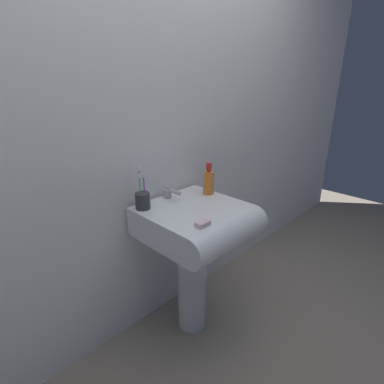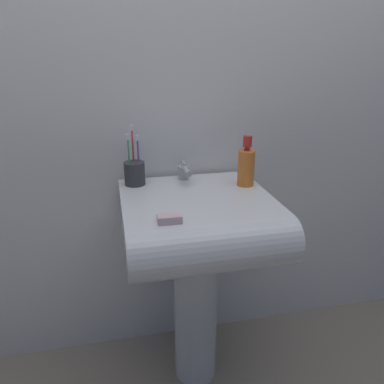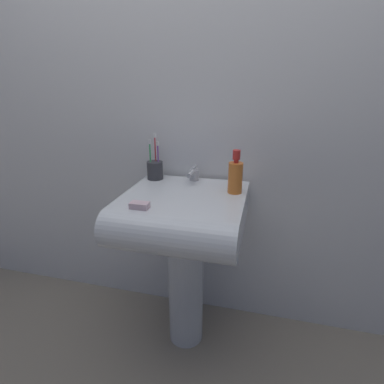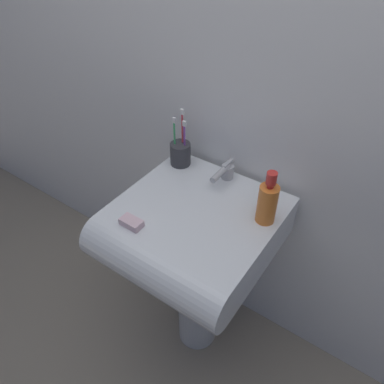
{
  "view_description": "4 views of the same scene",
  "coord_description": "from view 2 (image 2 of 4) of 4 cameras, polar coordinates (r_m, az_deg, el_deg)",
  "views": [
    {
      "loc": [
        -1.04,
        -1.03,
        1.43
      ],
      "look_at": [
        0.01,
        0.01,
        0.87
      ],
      "focal_mm": 28.0,
      "sensor_mm": 36.0,
      "label": 1
    },
    {
      "loc": [
        -0.28,
        -1.18,
        1.27
      ],
      "look_at": [
        -0.02,
        -0.01,
        0.81
      ],
      "focal_mm": 35.0,
      "sensor_mm": 36.0,
      "label": 2
    },
    {
      "loc": [
        0.32,
        -1.16,
        1.25
      ],
      "look_at": [
        0.04,
        -0.02,
        0.81
      ],
      "focal_mm": 28.0,
      "sensor_mm": 36.0,
      "label": 3
    },
    {
      "loc": [
        0.51,
        -0.77,
        1.63
      ],
      "look_at": [
        -0.02,
        -0.01,
        0.85
      ],
      "focal_mm": 35.0,
      "sensor_mm": 36.0,
      "label": 4
    }
  ],
  "objects": [
    {
      "name": "faucet",
      "position": [
        1.45,
        -1.16,
        3.17
      ],
      "size": [
        0.04,
        0.13,
        0.07
      ],
      "color": "#B7B7BC",
      "rests_on": "sink_basin"
    },
    {
      "name": "sink_basin",
      "position": [
        1.28,
        1.2,
        -4.72
      ],
      "size": [
        0.52,
        0.54,
        0.16
      ],
      "color": "white",
      "rests_on": "sink_pedestal"
    },
    {
      "name": "bar_soap",
      "position": [
        1.1,
        -3.46,
        -4.08
      ],
      "size": [
        0.07,
        0.04,
        0.02
      ],
      "primitive_type": "cube",
      "color": "silver",
      "rests_on": "sink_basin"
    },
    {
      "name": "ground_plane",
      "position": [
        1.75,
        0.51,
        -25.49
      ],
      "size": [
        6.0,
        6.0,
        0.0
      ],
      "primitive_type": "plane",
      "color": "gray",
      "rests_on": "ground"
    },
    {
      "name": "sink_pedestal",
      "position": [
        1.54,
        0.55,
        -17.25
      ],
      "size": [
        0.17,
        0.17,
        0.64
      ],
      "primitive_type": "cylinder",
      "color": "white",
      "rests_on": "ground"
    },
    {
      "name": "toothbrush_cup",
      "position": [
        1.41,
        -8.75,
        2.98
      ],
      "size": [
        0.08,
        0.08,
        0.22
      ],
      "color": "#38383D",
      "rests_on": "sink_basin"
    },
    {
      "name": "wall_back",
      "position": [
        1.49,
        -1.88,
        18.15
      ],
      "size": [
        5.0,
        0.05,
        2.4
      ],
      "primitive_type": "cube",
      "color": "white",
      "rests_on": "ground"
    },
    {
      "name": "soap_bottle",
      "position": [
        1.4,
        8.25,
        3.95
      ],
      "size": [
        0.06,
        0.06,
        0.19
      ],
      "color": "orange",
      "rests_on": "sink_basin"
    }
  ]
}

